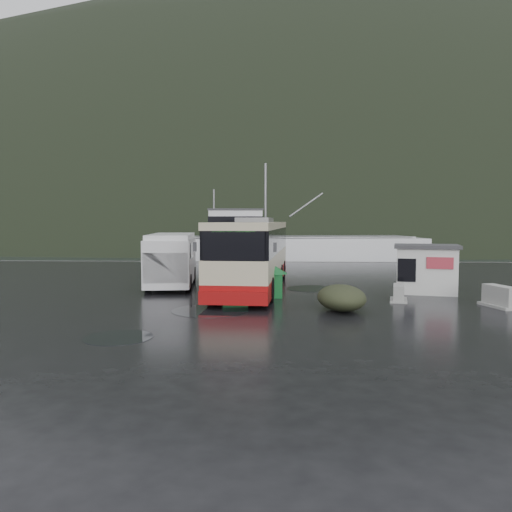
{
  "coord_description": "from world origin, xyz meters",
  "views": [
    {
      "loc": [
        0.99,
        -22.77,
        3.49
      ],
      "look_at": [
        0.02,
        2.75,
        1.7
      ],
      "focal_mm": 35.0,
      "sensor_mm": 36.0,
      "label": 1
    }
  ],
  "objects_px": {
    "ticket_kiosk": "(426,293)",
    "jersey_barrier_a": "(398,301)",
    "waste_bin_left": "(235,305)",
    "waste_bin_right": "(270,297)",
    "dome_tent": "(341,311)",
    "coach_bus": "(253,288)",
    "white_van": "(172,286)",
    "fishing_trawler": "(296,256)",
    "jersey_barrier_b": "(500,307)"
  },
  "relations": [
    {
      "from": "coach_bus",
      "to": "white_van",
      "type": "bearing_deg",
      "value": 173.76
    },
    {
      "from": "coach_bus",
      "to": "dome_tent",
      "type": "distance_m",
      "value": 7.32
    },
    {
      "from": "coach_bus",
      "to": "ticket_kiosk",
      "type": "xyz_separation_m",
      "value": [
        8.49,
        -1.3,
        0.0
      ]
    },
    {
      "from": "waste_bin_right",
      "to": "fishing_trawler",
      "type": "height_order",
      "value": "fishing_trawler"
    },
    {
      "from": "waste_bin_right",
      "to": "ticket_kiosk",
      "type": "bearing_deg",
      "value": 11.36
    },
    {
      "from": "coach_bus",
      "to": "fishing_trawler",
      "type": "height_order",
      "value": "fishing_trawler"
    },
    {
      "from": "ticket_kiosk",
      "to": "fishing_trawler",
      "type": "height_order",
      "value": "fishing_trawler"
    },
    {
      "from": "dome_tent",
      "to": "jersey_barrier_b",
      "type": "distance_m",
      "value": 6.64
    },
    {
      "from": "coach_bus",
      "to": "waste_bin_right",
      "type": "relative_size",
      "value": 8.36
    },
    {
      "from": "dome_tent",
      "to": "ticket_kiosk",
      "type": "height_order",
      "value": "ticket_kiosk"
    },
    {
      "from": "dome_tent",
      "to": "ticket_kiosk",
      "type": "distance_m",
      "value": 6.89
    },
    {
      "from": "waste_bin_left",
      "to": "ticket_kiosk",
      "type": "distance_m",
      "value": 9.84
    },
    {
      "from": "jersey_barrier_a",
      "to": "fishing_trawler",
      "type": "bearing_deg",
      "value": 96.61
    },
    {
      "from": "white_van",
      "to": "waste_bin_left",
      "type": "distance_m",
      "value": 7.18
    },
    {
      "from": "coach_bus",
      "to": "dome_tent",
      "type": "relative_size",
      "value": 5.07
    },
    {
      "from": "ticket_kiosk",
      "to": "jersey_barrier_b",
      "type": "distance_m",
      "value": 4.36
    },
    {
      "from": "dome_tent",
      "to": "fishing_trawler",
      "type": "distance_m",
      "value": 30.87
    },
    {
      "from": "white_van",
      "to": "waste_bin_right",
      "type": "relative_size",
      "value": 4.33
    },
    {
      "from": "waste_bin_right",
      "to": "dome_tent",
      "type": "distance_m",
      "value": 4.47
    },
    {
      "from": "waste_bin_right",
      "to": "waste_bin_left",
      "type": "bearing_deg",
      "value": -121.2
    },
    {
      "from": "white_van",
      "to": "dome_tent",
      "type": "distance_m",
      "value": 10.8
    },
    {
      "from": "coach_bus",
      "to": "fishing_trawler",
      "type": "distance_m",
      "value": 24.79
    },
    {
      "from": "ticket_kiosk",
      "to": "jersey_barrier_a",
      "type": "height_order",
      "value": "ticket_kiosk"
    },
    {
      "from": "waste_bin_right",
      "to": "dome_tent",
      "type": "xyz_separation_m",
      "value": [
        2.8,
        -3.48,
        0.0
      ]
    },
    {
      "from": "coach_bus",
      "to": "white_van",
      "type": "xyz_separation_m",
      "value": [
        -4.39,
        0.81,
        0.0
      ]
    },
    {
      "from": "waste_bin_left",
      "to": "dome_tent",
      "type": "bearing_deg",
      "value": -13.92
    },
    {
      "from": "waste_bin_left",
      "to": "jersey_barrier_b",
      "type": "xyz_separation_m",
      "value": [
        10.82,
        -0.03,
        0.0
      ]
    },
    {
      "from": "ticket_kiosk",
      "to": "fishing_trawler",
      "type": "distance_m",
      "value": 26.4
    },
    {
      "from": "waste_bin_left",
      "to": "jersey_barrier_b",
      "type": "distance_m",
      "value": 10.83
    },
    {
      "from": "waste_bin_left",
      "to": "ticket_kiosk",
      "type": "relative_size",
      "value": 0.49
    },
    {
      "from": "jersey_barrier_a",
      "to": "jersey_barrier_b",
      "type": "xyz_separation_m",
      "value": [
        3.75,
        -1.38,
        0.0
      ]
    },
    {
      "from": "white_van",
      "to": "coach_bus",
      "type": "bearing_deg",
      "value": -16.78
    },
    {
      "from": "waste_bin_left",
      "to": "dome_tent",
      "type": "distance_m",
      "value": 4.4
    },
    {
      "from": "coach_bus",
      "to": "jersey_barrier_a",
      "type": "distance_m",
      "value": 7.61
    },
    {
      "from": "jersey_barrier_b",
      "to": "fishing_trawler",
      "type": "relative_size",
      "value": 0.07
    },
    {
      "from": "coach_bus",
      "to": "jersey_barrier_a",
      "type": "bearing_deg",
      "value": -26.43
    },
    {
      "from": "waste_bin_left",
      "to": "ticket_kiosk",
      "type": "height_order",
      "value": "ticket_kiosk"
    },
    {
      "from": "ticket_kiosk",
      "to": "dome_tent",
      "type": "bearing_deg",
      "value": -119.5
    },
    {
      "from": "dome_tent",
      "to": "ticket_kiosk",
      "type": "relative_size",
      "value": 0.86
    },
    {
      "from": "waste_bin_right",
      "to": "fishing_trawler",
      "type": "relative_size",
      "value": 0.06
    },
    {
      "from": "dome_tent",
      "to": "jersey_barrier_a",
      "type": "xyz_separation_m",
      "value": [
        2.8,
        2.41,
        0.0
      ]
    },
    {
      "from": "jersey_barrier_b",
      "to": "waste_bin_left",
      "type": "bearing_deg",
      "value": 179.86
    },
    {
      "from": "coach_bus",
      "to": "jersey_barrier_a",
      "type": "xyz_separation_m",
      "value": [
        6.55,
        -3.89,
        0.0
      ]
    },
    {
      "from": "coach_bus",
      "to": "fishing_trawler",
      "type": "relative_size",
      "value": 0.49
    },
    {
      "from": "white_van",
      "to": "dome_tent",
      "type": "relative_size",
      "value": 2.63
    },
    {
      "from": "dome_tent",
      "to": "jersey_barrier_b",
      "type": "xyz_separation_m",
      "value": [
        6.56,
        1.03,
        0.0
      ]
    },
    {
      "from": "waste_bin_right",
      "to": "jersey_barrier_a",
      "type": "height_order",
      "value": "waste_bin_right"
    },
    {
      "from": "white_van",
      "to": "waste_bin_right",
      "type": "bearing_deg",
      "value": -40.52
    },
    {
      "from": "coach_bus",
      "to": "waste_bin_right",
      "type": "height_order",
      "value": "coach_bus"
    },
    {
      "from": "coach_bus",
      "to": "dome_tent",
      "type": "height_order",
      "value": "coach_bus"
    }
  ]
}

